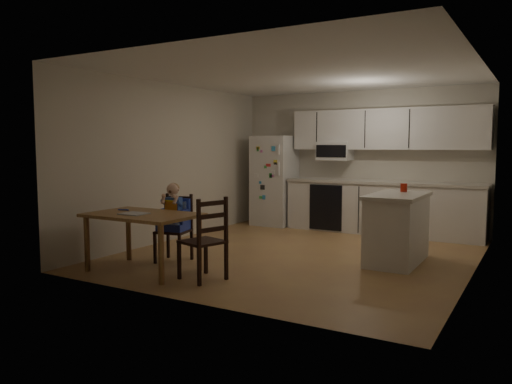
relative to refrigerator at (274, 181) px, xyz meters
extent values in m
cube|color=#9C6E47|center=(1.55, -2.15, -0.85)|extent=(4.50, 5.00, 0.01)
cube|color=beige|center=(1.55, 0.35, 0.40)|extent=(4.50, 0.02, 2.50)
cube|color=beige|center=(-0.70, -2.15, 0.40)|extent=(0.02, 5.00, 2.50)
cube|color=beige|center=(3.80, -2.15, 0.40)|extent=(0.02, 5.00, 2.50)
cube|color=white|center=(1.55, -2.15, 1.65)|extent=(4.50, 5.00, 0.01)
cube|color=silver|center=(0.00, 0.00, 0.00)|extent=(0.72, 0.70, 1.70)
cube|color=silver|center=(2.08, 0.05, -0.42)|extent=(3.34, 0.60, 0.86)
cube|color=beige|center=(2.08, 0.04, 0.04)|extent=(3.37, 0.62, 0.05)
cube|color=black|center=(1.16, -0.26, -0.42)|extent=(0.60, 0.02, 0.80)
cube|color=silver|center=(2.08, 0.18, 0.95)|extent=(3.34, 0.34, 0.70)
cube|color=silver|center=(1.16, 0.15, 0.57)|extent=(0.60, 0.38, 0.33)
cube|color=silver|center=(2.85, -1.97, -0.42)|extent=(0.58, 1.16, 0.85)
cube|color=beige|center=(2.85, -1.97, 0.02)|extent=(0.64, 1.22, 0.05)
cylinder|color=red|center=(2.84, -1.63, 0.10)|extent=(0.09, 0.09, 0.11)
cube|color=brown|center=(0.31, -3.96, -0.16)|extent=(1.32, 0.85, 0.04)
cylinder|color=brown|center=(-0.28, -4.31, -0.52)|extent=(0.07, 0.07, 0.67)
cylinder|color=brown|center=(-0.28, -3.61, -0.52)|extent=(0.07, 0.07, 0.67)
cylinder|color=brown|center=(0.89, -4.31, -0.52)|extent=(0.07, 0.07, 0.67)
cylinder|color=brown|center=(0.89, -3.61, -0.52)|extent=(0.07, 0.07, 0.67)
cube|color=#A1A1A6|center=(0.26, -4.06, -0.14)|extent=(0.30, 0.26, 0.01)
cylinder|color=#293FBD|center=(-0.12, -3.87, -0.14)|extent=(0.12, 0.06, 0.02)
cube|color=black|center=(0.31, -3.39, -0.45)|extent=(0.46, 0.46, 0.03)
cube|color=black|center=(0.17, -3.60, -0.66)|extent=(0.04, 0.04, 0.39)
cube|color=black|center=(0.10, -3.26, -0.66)|extent=(0.04, 0.04, 0.39)
cube|color=black|center=(0.52, -3.53, -0.66)|extent=(0.04, 0.04, 0.39)
cube|color=black|center=(0.44, -3.18, -0.66)|extent=(0.04, 0.04, 0.39)
cube|color=black|center=(0.27, -3.22, -0.20)|extent=(0.39, 0.11, 0.46)
cube|color=#293FBD|center=(0.31, -3.39, -0.39)|extent=(0.41, 0.38, 0.09)
cube|color=#293FBD|center=(0.28, -3.27, -0.18)|extent=(0.36, 0.13, 0.32)
cube|color=#518BC6|center=(0.31, -3.41, -0.33)|extent=(0.32, 0.29, 0.01)
cube|color=#224B92|center=(0.31, -3.38, -0.12)|extent=(0.23, 0.17, 0.24)
cube|color=orange|center=(0.32, -3.44, -0.13)|extent=(0.17, 0.05, 0.19)
sphere|color=beige|center=(0.31, -3.39, 0.10)|extent=(0.19, 0.19, 0.16)
ellipsoid|color=olive|center=(0.31, -3.39, 0.12)|extent=(0.18, 0.18, 0.13)
cube|color=black|center=(1.16, -3.91, -0.41)|extent=(0.52, 0.52, 0.03)
cube|color=black|center=(1.03, -3.68, -0.64)|extent=(0.04, 0.04, 0.42)
cube|color=black|center=(1.39, -3.79, -0.64)|extent=(0.04, 0.04, 0.42)
cube|color=black|center=(0.92, -4.04, -0.64)|extent=(0.04, 0.04, 0.42)
cube|color=black|center=(1.28, -4.15, -0.64)|extent=(0.04, 0.04, 0.42)
cube|color=black|center=(1.34, -3.97, -0.15)|extent=(0.15, 0.41, 0.50)
camera|label=1|loc=(4.48, -8.42, 0.67)|focal=35.00mm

